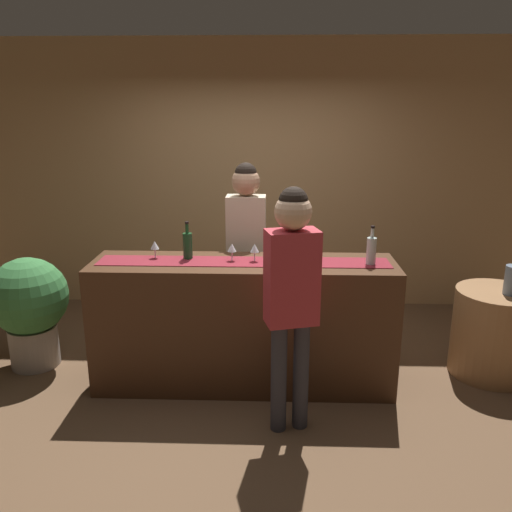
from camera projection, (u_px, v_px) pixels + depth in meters
ground_plane at (244, 381)px, 4.36m from camera, size 10.00×10.00×0.00m
back_wall at (253, 177)px, 5.78m from camera, size 6.00×0.12×2.90m
bar_counter at (244, 324)px, 4.22m from camera, size 2.38×0.60×1.04m
counter_runner_cloth at (243, 262)px, 4.07m from camera, size 2.26×0.28×0.01m
wine_bottle_green at (188, 245)px, 4.12m from camera, size 0.07×0.07×0.30m
wine_bottle_clear at (371, 250)px, 3.98m from camera, size 0.07×0.07×0.30m
wine_glass_near_customer at (232, 248)px, 4.07m from camera, size 0.07×0.07×0.14m
wine_glass_mid_counter at (255, 249)px, 4.05m from camera, size 0.07×0.07×0.14m
wine_glass_far_end at (155, 246)px, 4.14m from camera, size 0.07×0.07×0.14m
bartender at (246, 238)px, 4.62m from camera, size 0.34×0.24×1.75m
customer_sipping at (292, 285)px, 3.45m from camera, size 0.38×0.28×1.73m
round_side_table at (494, 333)px, 4.41m from camera, size 0.68×0.68×0.74m
potted_plant_tall at (29, 305)px, 4.50m from camera, size 0.67×0.67×0.98m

